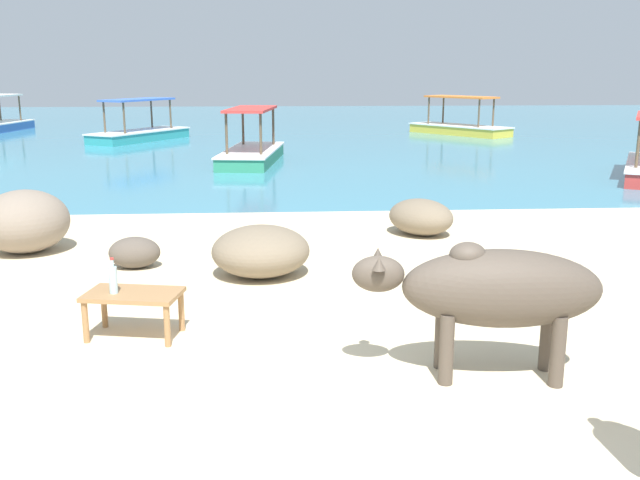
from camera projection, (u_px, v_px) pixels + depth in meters
sand_beach at (272, 446)px, 4.22m from camera, size 18.00×14.00×0.04m
water_surface at (272, 132)px, 25.57m from camera, size 60.00×36.00×0.03m
cow at (494, 289)px, 4.98m from camera, size 1.77×0.67×0.99m
low_bench_table at (133, 299)px, 5.82m from camera, size 0.83×0.58×0.38m
bottle at (113, 279)px, 5.76m from camera, size 0.07×0.07×0.30m
shore_rock_large at (135, 252)px, 7.90m from camera, size 0.58×0.44×0.35m
shore_rock_medium at (421, 217)px, 9.49m from camera, size 1.14×1.19×0.48m
shore_rock_small at (261, 251)px, 7.58m from camera, size 1.27×1.24×0.54m
shore_rock_flat at (25, 221)px, 8.54m from camera, size 1.44×1.45×0.75m
boat_yellow at (460, 126)px, 24.38m from camera, size 3.11×3.64×1.29m
boat_teal at (139, 132)px, 22.25m from camera, size 2.86×3.75×1.29m
boat_green at (252, 151)px, 17.03m from camera, size 1.63×3.79×1.29m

